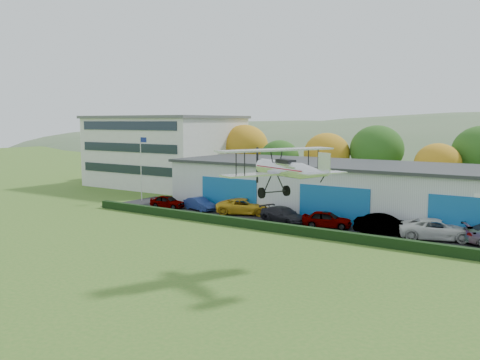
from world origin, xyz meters
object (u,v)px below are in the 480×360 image
Objects in this scene: office_block at (165,151)px; car_4 at (327,219)px; car_3 at (284,215)px; flagpole at (142,162)px; car_2 at (245,206)px; car_5 at (385,225)px; car_6 at (437,229)px; car_1 at (200,204)px; biplane at (286,167)px; car_0 at (168,202)px; hangar at (358,189)px.

office_block is 36.59m from car_4.
car_3 is 4.19m from car_4.
office_block is 2.57× the size of flagpole.
car_2 reaches higher than car_3.
car_4 is 0.88× the size of car_5.
office_block is at bearing 51.17° from car_6.
car_6 is at bearing -74.35° from car_1.
car_4 is 0.53× the size of biplane.
biplane is (13.14, -14.98, 5.84)m from car_2.
flagpole reaches higher than car_6.
car_4 reaches higher than car_0.
car_5 is (5.39, -7.59, -1.78)m from hangar.
flagpole is 1.34× the size of car_6.
flagpole reaches higher than biplane.
hangar reaches higher than car_4.
car_0 is 0.78× the size of car_3.
office_block is 3.52× the size of car_2.
car_5 is (30.28, -1.61, -3.90)m from flagpole.
car_3 is 16.29m from biplane.
car_5 is at bearing -118.57° from car_2.
car_1 is (3.88, 0.80, -0.01)m from car_0.
biplane reaches higher than car_3.
car_5 is at bearing 77.03° from car_6.
office_block reaches higher than car_4.
car_2 is 5.89m from car_3.
hangar is 1.97× the size of office_block.
car_2 is at bearing 74.88° from car_5.
car_6 is at bearing -18.29° from office_block.
car_0 is at bearing 173.34° from biplane.
flagpole is at bearing 175.60° from biplane.
car_3 is 13.60m from car_6.
biplane reaches higher than car_2.
car_3 is 0.63× the size of biplane.
car_6 is (9.53, -7.04, -1.77)m from hangar.
car_2 is 1.12× the size of car_3.
hangar is 25.68m from flagpole.
flagpole is 32.42m from biplane.
car_6 is at bearing -66.82° from car_3.
car_6 is 16.69m from biplane.
flagpole reaches higher than car_1.
car_1 is 15.12m from car_4.
office_block reaches higher than car_2.
car_2 reaches higher than car_4.
office_block is 3.94× the size of car_3.
flagpole reaches higher than car_3.
flagpole is 1.37× the size of car_2.
car_1 is at bearing 70.11° from car_6.
car_2 reaches higher than car_1.
car_3 is at bearing -96.20° from car_0.
car_4 is at bearing -94.58° from car_0.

